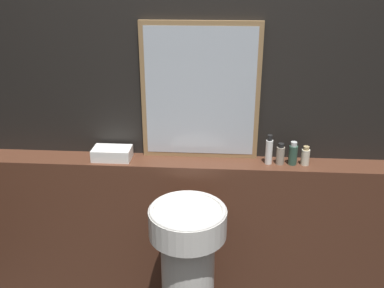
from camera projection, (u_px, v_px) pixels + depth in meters
The scene contains 9 objects.
wall_back at pixel (194, 101), 2.34m from camera, with size 8.00×0.06×2.50m.
vanity_counter at pixel (193, 234), 2.52m from camera, with size 2.84×0.18×0.94m.
pedestal_sink at pixel (188, 271), 2.18m from camera, with size 0.38×0.38×0.86m.
mirror at pixel (200, 92), 2.27m from camera, with size 0.63×0.03×0.74m.
towel_stack at pixel (112, 153), 2.36m from camera, with size 0.21×0.13×0.07m.
shampoo_bottle at pixel (269, 151), 2.29m from camera, with size 0.04×0.04×0.16m.
conditioner_bottle at pixel (280, 155), 2.29m from camera, with size 0.04×0.04×0.12m.
lotion_bottle at pixel (293, 154), 2.29m from camera, with size 0.05×0.05×0.13m.
body_wash_bottle at pixel (305, 156), 2.29m from camera, with size 0.04×0.04×0.11m.
Camera 1 is at (0.15, -0.63, 1.91)m, focal length 40.00 mm.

